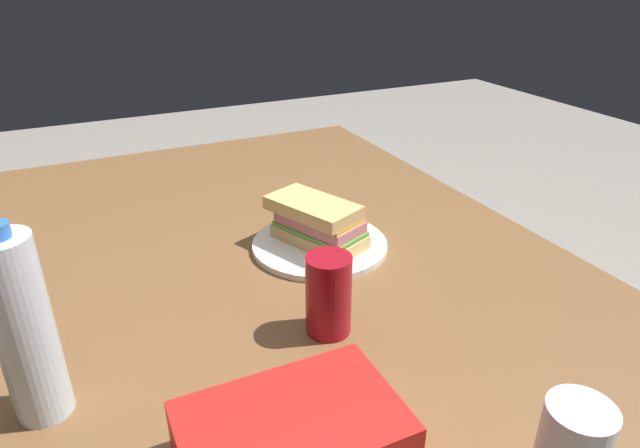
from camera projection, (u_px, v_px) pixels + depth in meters
dining_table at (232, 309)px, 1.00m from camera, size 1.42×1.17×0.75m
paper_plate at (320, 245)px, 1.03m from camera, size 0.25×0.25×0.01m
sandwich at (318, 222)px, 1.01m from camera, size 0.20×0.16×0.08m
soda_can_red at (329, 295)px, 0.78m from camera, size 0.07×0.07×0.12m
chip_bag at (292, 440)px, 0.58m from camera, size 0.15×0.23×0.07m
water_bottle_tall at (24, 330)px, 0.62m from camera, size 0.06×0.06×0.25m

